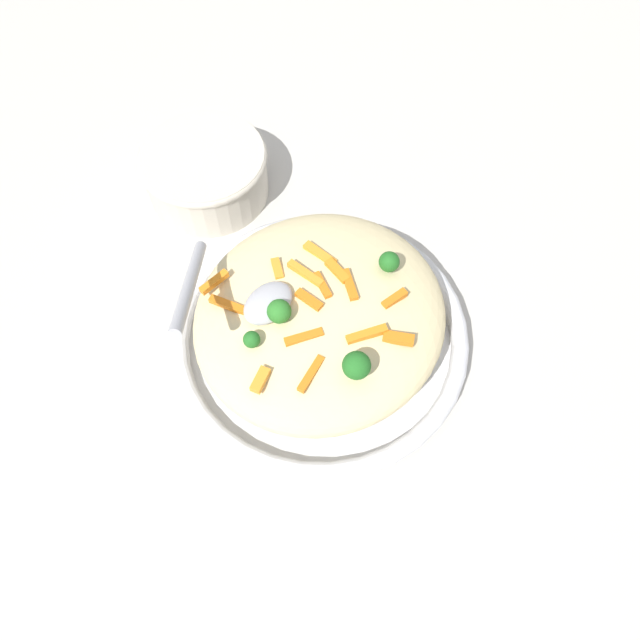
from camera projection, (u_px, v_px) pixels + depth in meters
ground_plane at (320, 347)px, 0.70m from camera, size 2.40×2.40×0.00m
serving_bowl at (320, 338)px, 0.68m from camera, size 0.33×0.33×0.04m
pasta_mound at (320, 316)px, 0.64m from camera, size 0.27×0.26×0.07m
carrot_piece_0 at (394, 299)px, 0.61m from camera, size 0.03×0.01×0.01m
carrot_piece_1 at (214, 282)px, 0.62m from camera, size 0.03×0.01×0.01m
carrot_piece_2 at (279, 267)px, 0.63m from camera, size 0.02×0.03×0.01m
carrot_piece_3 at (320, 254)px, 0.64m from camera, size 0.01×0.04×0.01m
carrot_piece_4 at (306, 274)px, 0.62m from camera, size 0.01×0.04×0.01m
carrot_piece_5 at (309, 300)px, 0.60m from camera, size 0.01×0.03×0.01m
carrot_piece_6 at (311, 374)px, 0.57m from camera, size 0.04×0.02×0.01m
carrot_piece_7 at (260, 380)px, 0.57m from camera, size 0.03×0.02×0.01m
carrot_piece_8 at (367, 334)px, 0.59m from camera, size 0.04×0.03×0.01m
carrot_piece_9 at (322, 285)px, 0.61m from camera, size 0.02×0.03×0.01m
carrot_piece_10 at (230, 305)px, 0.61m from camera, size 0.02×0.04×0.01m
carrot_piece_11 at (304, 337)px, 0.59m from camera, size 0.04×0.03×0.01m
carrot_piece_12 at (337, 271)px, 0.62m from camera, size 0.02×0.03×0.01m
carrot_piece_13 at (349, 285)px, 0.61m from camera, size 0.03×0.03×0.01m
carrot_piece_14 at (398, 338)px, 0.59m from camera, size 0.02×0.03×0.01m
broccoli_floret_0 at (279, 312)px, 0.59m from camera, size 0.02×0.02×0.03m
broccoli_floret_1 at (357, 366)px, 0.56m from camera, size 0.03×0.03×0.03m
broccoli_floret_2 at (252, 340)px, 0.58m from camera, size 0.02×0.02×0.02m
broccoli_floret_3 at (389, 262)px, 0.62m from camera, size 0.02×0.02×0.03m
serving_spoon at (241, 297)px, 0.59m from camera, size 0.13×0.13×0.08m
companion_bowl at (206, 171)px, 0.78m from camera, size 0.16×0.16×0.07m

